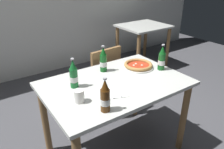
% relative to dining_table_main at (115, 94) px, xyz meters
% --- Properties ---
extents(ground_plane, '(8.00, 8.00, 0.00)m').
position_rel_dining_table_main_xyz_m(ground_plane, '(0.00, 0.00, -0.64)').
color(ground_plane, '#4C4C51').
extents(dining_table_main, '(1.20, 0.80, 0.75)m').
position_rel_dining_table_main_xyz_m(dining_table_main, '(0.00, 0.00, 0.00)').
color(dining_table_main, silver).
rests_on(dining_table_main, ground_plane).
extents(chair_behind_table, '(0.43, 0.43, 0.85)m').
position_rel_dining_table_main_xyz_m(chair_behind_table, '(0.23, 0.61, -0.15)').
color(chair_behind_table, olive).
rests_on(chair_behind_table, ground_plane).
extents(dining_table_background, '(0.80, 0.70, 0.75)m').
position_rel_dining_table_main_xyz_m(dining_table_background, '(1.60, 1.43, -0.04)').
color(dining_table_background, silver).
rests_on(dining_table_background, ground_plane).
extents(pizza_margherita_near, '(0.29, 0.29, 0.04)m').
position_rel_dining_table_main_xyz_m(pizza_margherita_near, '(0.36, 0.12, 0.14)').
color(pizza_margherita_near, white).
rests_on(pizza_margherita_near, dining_table_main).
extents(beer_bottle_left, '(0.07, 0.07, 0.25)m').
position_rel_dining_table_main_xyz_m(beer_bottle_left, '(0.04, 0.24, 0.22)').
color(beer_bottle_left, '#14591E').
rests_on(beer_bottle_left, dining_table_main).
extents(beer_bottle_center, '(0.07, 0.07, 0.25)m').
position_rel_dining_table_main_xyz_m(beer_bottle_center, '(0.50, -0.03, 0.22)').
color(beer_bottle_center, '#14591E').
rests_on(beer_bottle_center, dining_table_main).
extents(beer_bottle_right, '(0.07, 0.07, 0.25)m').
position_rel_dining_table_main_xyz_m(beer_bottle_right, '(-0.29, -0.30, 0.22)').
color(beer_bottle_right, '#512D0F').
rests_on(beer_bottle_right, dining_table_main).
extents(beer_bottle_extra, '(0.07, 0.07, 0.25)m').
position_rel_dining_table_main_xyz_m(beer_bottle_extra, '(-0.32, 0.12, 0.22)').
color(beer_bottle_extra, '#196B2D').
rests_on(beer_bottle_extra, dining_table_main).
extents(napkin_with_cutlery, '(0.23, 0.23, 0.01)m').
position_rel_dining_table_main_xyz_m(napkin_with_cutlery, '(-0.10, -0.14, 0.12)').
color(napkin_with_cutlery, white).
rests_on(napkin_with_cutlery, dining_table_main).
extents(paper_cup, '(0.07, 0.07, 0.09)m').
position_rel_dining_table_main_xyz_m(paper_cup, '(-0.39, -0.11, 0.16)').
color(paper_cup, white).
rests_on(paper_cup, dining_table_main).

